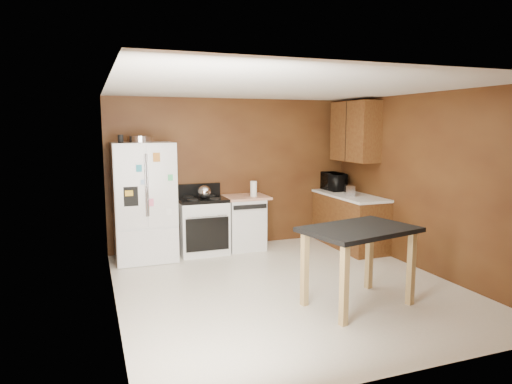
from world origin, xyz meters
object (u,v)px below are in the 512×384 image
pen_cup (121,139)px  toaster (350,190)px  paper_towel (254,189)px  microwave (334,182)px  kettle (204,192)px  island (359,239)px  green_canister (254,192)px  roasting_pan (141,139)px  gas_range (202,225)px  refrigerator (144,202)px  dishwasher (244,222)px

pen_cup → toaster: 3.72m
paper_towel → microwave: microwave is taller
kettle → island: size_ratio=0.15×
toaster → island: bearing=-96.1°
pen_cup → green_canister: (2.14, 0.27, -0.91)m
roasting_pan → gas_range: 1.67m
green_canister → refrigerator: 1.83m
kettle → microwave: size_ratio=0.41×
pen_cup → gas_range: pen_cup is taller
kettle → toaster: bearing=-12.2°
gas_range → island: gas_range is taller
kettle → refrigerator: size_ratio=0.12×
toaster → refrigerator: 3.32m
green_canister → paper_towel: bearing=-112.2°
pen_cup → kettle: 1.52m
gas_range → paper_towel: bearing=-4.4°
kettle → dishwasher: (0.69, 0.09, -0.55)m
roasting_pan → green_canister: (1.85, 0.16, -0.90)m
pen_cup → kettle: (1.25, 0.12, -0.85)m
refrigerator → island: refrigerator is taller
kettle → island: 2.92m
microwave → refrigerator: bearing=92.7°
pen_cup → microwave: size_ratio=0.23×
kettle → green_canister: kettle is taller
green_canister → island: bearing=-85.3°
gas_range → island: bearing=-67.3°
roasting_pan → toaster: roasting_pan is taller
roasting_pan → island: (2.09, -2.67, -1.08)m
pen_cup → kettle: bearing=5.6°
roasting_pan → island: 3.56m
pen_cup → microwave: (3.67, 0.27, -0.82)m
toaster → microwave: size_ratio=0.47×
refrigerator → toaster: bearing=-9.0°
refrigerator → island: (2.06, -2.70, -0.13)m
toaster → refrigerator: refrigerator is taller
refrigerator → island: 3.40m
microwave → kettle: bearing=93.8°
paper_towel → gas_range: (-0.86, 0.07, -0.56)m
green_canister → toaster: toaster is taller
green_canister → toaster: bearing=-24.2°
toaster → refrigerator: bearing=-165.9°
kettle → paper_towel: paper_towel is taller
roasting_pan → paper_towel: 1.98m
paper_towel → refrigerator: 1.77m
kettle → gas_range: kettle is taller
paper_towel → microwave: size_ratio=0.49×
paper_towel → toaster: 1.60m
pen_cup → island: (2.38, -2.56, -1.09)m
toaster → microwave: 0.66m
roasting_pan → pen_cup: bearing=-159.7°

